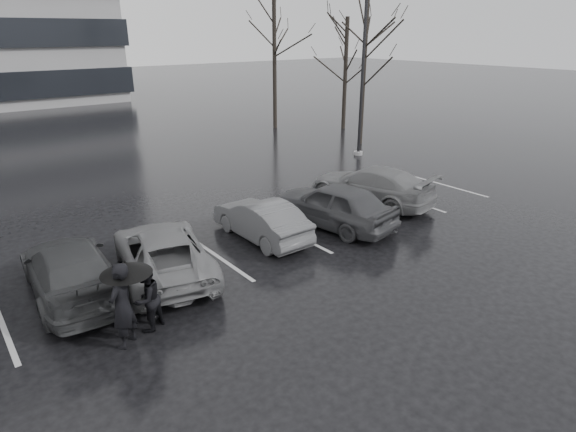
% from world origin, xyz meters
% --- Properties ---
extents(ground, '(160.00, 160.00, 0.00)m').
position_xyz_m(ground, '(0.00, 0.00, 0.00)').
color(ground, black).
rests_on(ground, ground).
extents(car_main, '(2.49, 4.67, 1.51)m').
position_xyz_m(car_main, '(2.11, 1.63, 0.76)').
color(car_main, black).
rests_on(car_main, ground).
extents(car_west_a, '(1.34, 3.82, 1.26)m').
position_xyz_m(car_west_a, '(-0.41, 2.24, 0.63)').
color(car_west_a, '#323235').
rests_on(car_west_a, ground).
extents(car_west_b, '(3.18, 5.07, 1.30)m').
position_xyz_m(car_west_b, '(-3.87, 1.87, 0.65)').
color(car_west_b, '#504F52').
rests_on(car_west_b, ground).
extents(car_west_c, '(2.21, 4.79, 1.35)m').
position_xyz_m(car_west_c, '(-6.12, 2.26, 0.68)').
color(car_west_c, black).
rests_on(car_west_c, ground).
extents(car_east, '(2.97, 5.17, 1.41)m').
position_xyz_m(car_east, '(4.78, 2.43, 0.71)').
color(car_east, '#504F52').
rests_on(car_east, ground).
extents(pedestrian_left, '(0.82, 0.78, 1.89)m').
position_xyz_m(pedestrian_left, '(-5.83, -0.61, 0.94)').
color(pedestrian_left, black).
rests_on(pedestrian_left, ground).
extents(pedestrian_right, '(0.92, 0.85, 1.53)m').
position_xyz_m(pedestrian_right, '(-5.22, -0.35, 0.76)').
color(pedestrian_right, black).
rests_on(pedestrian_right, ground).
extents(umbrella, '(1.06, 1.06, 1.80)m').
position_xyz_m(umbrella, '(-5.59, -0.39, 1.64)').
color(umbrella, black).
rests_on(umbrella, ground).
extents(lamp_post, '(0.46, 0.46, 8.34)m').
position_xyz_m(lamp_post, '(9.93, 8.10, 3.82)').
color(lamp_post, gray).
rests_on(lamp_post, ground).
extents(stall_stripes, '(19.72, 5.00, 0.00)m').
position_xyz_m(stall_stripes, '(-0.80, 2.50, 0.00)').
color(stall_stripes, '#B4B4B7').
rests_on(stall_stripes, ground).
extents(tree_east, '(0.26, 0.26, 8.00)m').
position_xyz_m(tree_east, '(12.00, 10.00, 4.00)').
color(tree_east, black).
rests_on(tree_east, ground).
extents(tree_ne, '(0.26, 0.26, 7.00)m').
position_xyz_m(tree_ne, '(14.50, 14.00, 3.50)').
color(tree_ne, black).
rests_on(tree_ne, ground).
extents(tree_north, '(0.26, 0.26, 8.50)m').
position_xyz_m(tree_north, '(11.00, 17.00, 4.25)').
color(tree_north, black).
rests_on(tree_north, ground).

